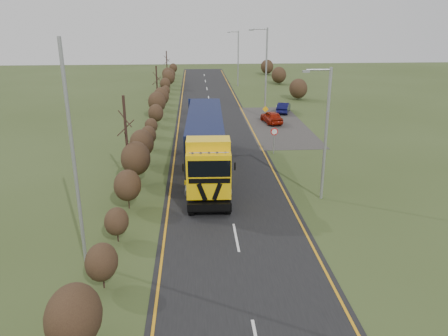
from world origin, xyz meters
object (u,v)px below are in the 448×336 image
at_px(lorry, 206,142).
at_px(streetlight_near, 325,130).
at_px(speed_sign, 274,136).
at_px(car_blue_sedan, 284,108).
at_px(car_red_hatchback, 272,117).

bearing_deg(lorry, streetlight_near, -34.16).
xyz_separation_m(streetlight_near, speed_sign, (-1.26, 9.38, -2.90)).
height_order(car_blue_sedan, speed_sign, speed_sign).
xyz_separation_m(lorry, car_red_hatchback, (7.39, 15.06, -1.74)).
height_order(car_red_hatchback, speed_sign, speed_sign).
xyz_separation_m(car_blue_sedan, speed_sign, (-3.96, -15.75, 0.92)).
distance_m(car_red_hatchback, streetlight_near, 20.47).
bearing_deg(speed_sign, car_red_hatchback, 81.15).
relative_size(car_red_hatchback, car_blue_sedan, 1.04).
height_order(car_blue_sedan, streetlight_near, streetlight_near).
bearing_deg(car_red_hatchback, streetlight_near, 79.80).
distance_m(lorry, streetlight_near, 8.85).
xyz_separation_m(lorry, speed_sign, (5.72, 4.32, -0.87)).
relative_size(car_red_hatchback, streetlight_near, 0.47).
bearing_deg(lorry, speed_sign, 38.89).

